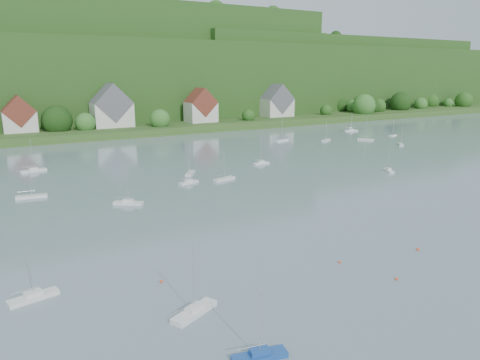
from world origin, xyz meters
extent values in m
cube|color=#27491B|center=(0.00, 200.00, 1.50)|extent=(600.00, 60.00, 3.00)
cube|color=#1C4516|center=(0.00, 275.00, 20.00)|extent=(620.00, 160.00, 40.00)
cube|color=#1C4516|center=(10.00, 270.00, 28.00)|extent=(240.00, 130.00, 60.00)
cube|color=#1C4516|center=(160.00, 255.00, 22.00)|extent=(200.00, 110.00, 48.00)
sphere|color=#1C4815|center=(218.82, 196.52, 6.33)|extent=(10.24, 10.24, 10.24)
sphere|color=#2B6726|center=(141.50, 180.22, 7.19)|extent=(12.88, 12.88, 12.88)
sphere|color=black|center=(139.35, 197.94, 6.40)|extent=(10.46, 10.46, 10.46)
sphere|color=#1C4815|center=(118.43, 184.90, 5.10)|extent=(6.45, 6.45, 6.45)
sphere|color=#2B6726|center=(228.18, 189.87, 5.07)|extent=(6.37, 6.37, 6.37)
sphere|color=black|center=(152.01, 194.00, 6.47)|extent=(10.68, 10.68, 10.68)
sphere|color=black|center=(177.90, 186.42, 7.18)|extent=(12.85, 12.85, 12.85)
sphere|color=#2B6726|center=(-6.80, 183.88, 5.66)|extent=(8.19, 8.19, 8.19)
sphere|color=#2B6726|center=(153.96, 190.35, 6.41)|extent=(10.50, 10.50, 10.50)
sphere|color=black|center=(152.76, 184.28, 5.62)|extent=(8.05, 8.05, 8.05)
sphere|color=#2B6726|center=(46.85, 192.08, 6.95)|extent=(12.16, 12.16, 12.16)
sphere|color=#2B6726|center=(22.99, 179.93, 5.84)|extent=(8.73, 8.73, 8.73)
sphere|color=#1C4815|center=(198.64, 187.75, 5.51)|extent=(7.74, 7.74, 7.74)
sphere|color=#1C4815|center=(159.04, 186.11, 5.87)|extent=(8.84, 8.84, 8.84)
sphere|color=#1C4815|center=(235.86, 184.24, 6.67)|extent=(11.28, 11.28, 11.28)
sphere|color=#1C4815|center=(67.84, 181.69, 5.03)|extent=(6.24, 6.24, 6.24)
sphere|color=black|center=(89.43, 194.54, 5.65)|extent=(8.16, 8.16, 8.16)
sphere|color=#2B6726|center=(144.77, 192.32, 5.63)|extent=(8.09, 8.09, 8.09)
sphere|color=#2B6726|center=(197.13, 187.30, 5.65)|extent=(8.14, 8.14, 8.14)
sphere|color=black|center=(-17.00, 186.36, 6.87)|extent=(11.92, 11.92, 11.92)
sphere|color=#1C4815|center=(39.50, 255.03, 60.25)|extent=(12.83, 12.83, 12.83)
sphere|color=#1C4815|center=(1.11, 279.65, 60.23)|extent=(12.73, 12.73, 12.73)
sphere|color=#1C4815|center=(83.40, 244.53, 60.01)|extent=(11.50, 11.50, 11.50)
sphere|color=#1C4815|center=(60.71, 274.89, 60.56)|extent=(14.65, 14.65, 14.65)
sphere|color=#2B6726|center=(39.25, 231.29, 60.09)|extent=(11.95, 11.95, 11.95)
sphere|color=#1C4815|center=(119.44, 238.58, 59.71)|extent=(9.76, 9.76, 9.76)
sphere|color=black|center=(-3.47, 243.31, 59.44)|extent=(8.21, 8.21, 8.21)
sphere|color=#2B6726|center=(-22.82, 267.10, 60.14)|extent=(12.24, 12.24, 12.24)
sphere|color=#2B6726|center=(114.51, 242.98, 59.58)|extent=(9.00, 9.00, 9.00)
sphere|color=#1C4815|center=(101.03, 257.97, 59.41)|extent=(8.03, 8.03, 8.03)
sphere|color=#2B6726|center=(176.64, 258.30, 47.67)|extent=(9.52, 9.52, 9.52)
sphere|color=#2B6726|center=(233.20, 259.00, 47.60)|extent=(9.12, 9.12, 9.12)
sphere|color=#2B6726|center=(100.48, 258.36, 48.62)|extent=(14.97, 14.97, 14.97)
sphere|color=black|center=(161.92, 228.86, 47.32)|extent=(7.52, 7.52, 7.52)
sphere|color=#1C4815|center=(78.67, 255.82, 47.71)|extent=(9.78, 9.78, 9.78)
sphere|color=#1C4815|center=(119.68, 254.71, 48.10)|extent=(12.02, 12.02, 12.02)
sphere|color=black|center=(137.90, 236.02, 48.02)|extent=(11.57, 11.57, 11.57)
sphere|color=#1C4815|center=(122.43, 222.73, 48.21)|extent=(12.65, 12.65, 12.65)
sphere|color=#2B6726|center=(142.64, 228.37, 47.45)|extent=(8.28, 8.28, 8.28)
sphere|color=black|center=(167.90, 264.31, 47.31)|extent=(7.47, 7.47, 7.47)
sphere|color=#2B6726|center=(99.14, 247.22, 47.66)|extent=(9.48, 9.48, 9.48)
sphere|color=black|center=(189.44, 271.22, 41.48)|extent=(8.43, 8.43, 8.43)
sphere|color=black|center=(182.06, 244.68, 42.37)|extent=(13.54, 13.54, 13.54)
sphere|color=black|center=(118.67, 252.35, 42.64)|extent=(15.08, 15.08, 15.08)
sphere|color=#2B6726|center=(108.41, 268.02, 42.80)|extent=(15.99, 15.99, 15.99)
sphere|color=black|center=(-3.70, 272.21, 42.75)|extent=(15.72, 15.72, 15.72)
sphere|color=#2B6726|center=(218.40, 301.50, 42.48)|extent=(14.17, 14.17, 14.17)
sphere|color=#1C4815|center=(10.88, 267.92, 41.84)|extent=(10.54, 10.54, 10.54)
sphere|color=black|center=(233.10, 233.99, 42.47)|extent=(14.14, 14.14, 14.14)
cube|color=beige|center=(-30.00, 189.00, 7.00)|extent=(12.00, 9.00, 8.00)
cube|color=maroon|center=(-30.00, 189.00, 11.00)|extent=(12.00, 9.36, 12.00)
cube|color=beige|center=(5.00, 188.00, 8.00)|extent=(16.00, 11.00, 10.00)
cube|color=#56555C|center=(5.00, 188.00, 13.00)|extent=(16.00, 11.44, 16.00)
cube|color=beige|center=(45.00, 186.00, 7.50)|extent=(13.00, 10.00, 9.00)
cube|color=maroon|center=(45.00, 186.00, 12.00)|extent=(13.00, 10.40, 13.00)
cube|color=beige|center=(90.00, 190.00, 7.50)|extent=(15.00, 10.00, 9.00)
cube|color=#56555C|center=(90.00, 190.00, 12.00)|extent=(15.00, 10.40, 15.00)
cube|color=silver|center=(-25.88, 37.94, 0.30)|extent=(6.09, 4.00, 0.59)
cube|color=silver|center=(-25.88, 37.94, 0.84)|extent=(2.38, 1.93, 0.50)
cylinder|color=silver|center=(-25.88, 37.94, 4.31)|extent=(0.10, 0.10, 7.43)
cylinder|color=silver|center=(-26.69, 37.56, 1.49)|extent=(3.00, 1.44, 0.08)
cube|color=#1A4694|center=(-23.93, 27.82, 0.26)|extent=(5.38, 2.41, 0.52)
cube|color=#1A4694|center=(-23.93, 27.82, 0.77)|extent=(1.98, 1.35, 0.50)
cylinder|color=silver|center=(-23.93, 27.82, 3.77)|extent=(0.10, 0.10, 6.49)
cylinder|color=silver|center=(-24.69, 27.96, 1.42)|extent=(2.82, 0.62, 0.08)
cube|color=silver|center=(-40.62, 50.27, 0.28)|extent=(5.75, 2.65, 0.55)
cube|color=silver|center=(-40.62, 50.27, 0.80)|extent=(2.12, 1.46, 0.50)
cylinder|color=silver|center=(-40.62, 50.27, 4.02)|extent=(0.10, 0.10, 6.93)
cylinder|color=silver|center=(-41.43, 50.10, 1.45)|extent=(3.00, 0.70, 0.08)
sphere|color=#E44620|center=(-0.18, 32.74, 0.00)|extent=(0.40, 0.40, 0.40)
sphere|color=#E44620|center=(10.29, 37.93, 0.00)|extent=(0.47, 0.47, 0.47)
sphere|color=#E44620|center=(-2.84, 40.30, 0.00)|extent=(0.40, 0.40, 0.40)
sphere|color=#E44620|center=(-26.26, 47.04, 0.00)|extent=(0.39, 0.39, 0.39)
cube|color=silver|center=(97.93, 143.89, 0.29)|extent=(5.89, 3.68, 0.57)
cube|color=silver|center=(97.93, 143.89, 0.82)|extent=(2.28, 1.80, 0.50)
cylinder|color=silver|center=(97.93, 143.89, 4.14)|extent=(0.10, 0.10, 7.14)
cylinder|color=silver|center=(97.14, 144.22, 1.47)|extent=(2.93, 1.29, 0.08)
cube|color=silver|center=(6.26, 91.08, 0.30)|extent=(6.16, 3.14, 0.59)
cylinder|color=silver|center=(6.26, 91.08, 4.30)|extent=(0.10, 0.10, 7.42)
cylinder|color=silver|center=(5.40, 90.85, 1.49)|extent=(3.17, 0.92, 0.08)
cube|color=silver|center=(101.87, 124.05, 0.24)|extent=(4.94, 2.57, 0.48)
cylinder|color=silver|center=(101.87, 124.05, 3.45)|extent=(0.10, 0.10, 5.95)
cylinder|color=silver|center=(101.18, 123.86, 1.38)|extent=(2.54, 0.79, 0.08)
cube|color=silver|center=(-32.75, 124.32, 0.32)|extent=(6.66, 2.86, 0.65)
cube|color=silver|center=(-32.75, 124.32, 0.90)|extent=(2.44, 1.63, 0.50)
cylinder|color=silver|center=(-32.75, 124.32, 4.68)|extent=(0.10, 0.10, 8.06)
cylinder|color=silver|center=(-33.70, 124.16, 1.55)|extent=(3.51, 0.67, 0.08)
cube|color=silver|center=(54.46, 135.14, 0.31)|extent=(6.35, 2.88, 0.61)
cylinder|color=silver|center=(54.46, 135.14, 4.45)|extent=(0.10, 0.10, 7.67)
cylinder|color=silver|center=(53.56, 134.96, 1.51)|extent=(3.32, 0.74, 0.08)
cube|color=silver|center=(48.34, 77.95, 0.23)|extent=(3.12, 4.82, 0.47)
cube|color=silver|center=(48.34, 77.95, 0.72)|extent=(1.51, 1.87, 0.50)
cylinder|color=silver|center=(48.34, 77.95, 3.40)|extent=(0.10, 0.10, 5.86)
cylinder|color=silver|center=(48.05, 77.31, 1.37)|extent=(1.13, 2.38, 0.08)
cube|color=silver|center=(1.79, 101.20, 0.28)|extent=(4.57, 5.43, 0.56)
cylinder|color=silver|center=(1.79, 101.20, 4.05)|extent=(0.10, 0.10, 6.98)
cylinder|color=silver|center=(1.29, 100.53, 1.46)|extent=(1.88, 2.52, 0.08)
cube|color=silver|center=(-2.65, 92.25, 0.26)|extent=(5.32, 2.68, 0.51)
cube|color=silver|center=(-2.65, 92.25, 0.76)|extent=(1.99, 1.42, 0.50)
cylinder|color=silver|center=(-2.65, 92.25, 3.72)|extent=(0.10, 0.10, 6.41)
cylinder|color=silver|center=(-3.39, 92.06, 1.41)|extent=(2.75, 0.79, 0.08)
cube|color=silver|center=(-35.96, 97.34, 0.31)|extent=(6.29, 2.53, 0.61)
cylinder|color=silver|center=(-35.96, 97.34, 4.43)|extent=(0.10, 0.10, 7.64)
cylinder|color=silver|center=(-36.87, 97.47, 1.51)|extent=(3.34, 0.54, 0.08)
cube|color=silver|center=(-19.88, 82.52, 0.29)|extent=(5.69, 4.78, 0.59)
cube|color=silver|center=(-19.88, 82.52, 0.84)|extent=(2.33, 2.14, 0.50)
cylinder|color=silver|center=(-19.88, 82.52, 4.24)|extent=(0.10, 0.10, 7.32)
cylinder|color=silver|center=(-20.59, 83.03, 1.49)|extent=(2.64, 1.97, 0.08)
cube|color=silver|center=(69.55, 127.59, 0.28)|extent=(5.75, 4.15, 0.57)
cylinder|color=silver|center=(69.55, 127.59, 4.13)|extent=(0.10, 0.10, 7.12)
cylinder|color=silver|center=(68.80, 127.18, 1.47)|extent=(2.78, 1.59, 0.08)
cube|color=silver|center=(83.76, 121.12, 0.30)|extent=(4.65, 5.99, 0.60)
cylinder|color=silver|center=(83.76, 121.12, 4.36)|extent=(0.10, 0.10, 7.52)
cylinder|color=silver|center=(83.27, 121.88, 1.50)|extent=(1.84, 2.84, 0.08)
cube|color=silver|center=(24.45, 102.86, 0.26)|extent=(5.31, 2.01, 0.52)
cube|color=silver|center=(24.45, 102.86, 0.77)|extent=(1.91, 1.21, 0.50)
cylinder|color=silver|center=(24.45, 102.86, 3.76)|extent=(0.10, 0.10, 6.48)
cylinder|color=silver|center=(23.68, 102.78, 1.42)|extent=(2.84, 0.39, 0.08)
cube|color=silver|center=(86.17, 106.35, 0.25)|extent=(4.52, 4.52, 0.50)
cylinder|color=silver|center=(86.17, 106.35, 3.62)|extent=(0.10, 0.10, 6.25)
cylinder|color=silver|center=(85.64, 105.82, 1.40)|extent=(2.00, 2.00, 0.08)
camera|label=1|loc=(-43.77, -2.81, 25.76)|focal=33.78mm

